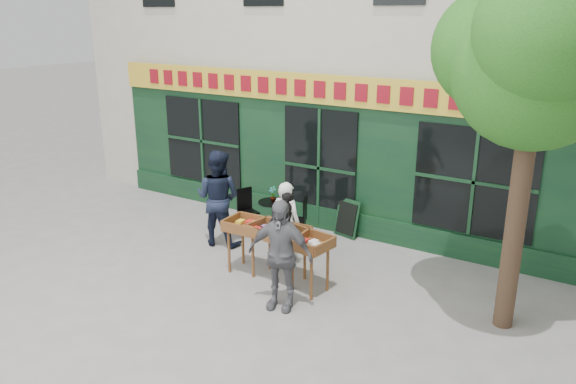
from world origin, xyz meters
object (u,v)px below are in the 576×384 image
object	(u,v)px
book_cart_center	(266,233)
book_cart_right	(289,240)
dog	(281,212)
man_left	(218,198)
bistro_table	(273,212)
woman	(286,223)
man_right	(280,255)

from	to	relation	value
book_cart_center	book_cart_right	size ratio (longest dim) A/B	0.97
dog	book_cart_right	distance (m)	0.49
dog	man_left	distance (m)	2.15
book_cart_right	bistro_table	distance (m)	2.22
woman	man_left	distance (m)	1.64
dog	bistro_table	bearing A→B (deg)	125.50
book_cart_right	dog	bearing A→B (deg)	-172.29
man_right	woman	bearing A→B (deg)	107.31
dog	man_left	size ratio (longest dim) A/B	0.31
dog	man_left	bearing A→B (deg)	156.86
book_cart_center	woman	world-z (taller)	woman
bistro_table	man_left	world-z (taller)	man_left
book_cart_right	bistro_table	size ratio (longest dim) A/B	2.07
book_cart_center	dog	xyz separation A→B (m)	(0.35, -0.05, 0.47)
bistro_table	book_cart_center	bearing A→B (deg)	-59.86
woman	bistro_table	xyz separation A→B (m)	(-0.93, 0.96, -0.25)
man_right	book_cart_right	bearing A→B (deg)	99.97
book_cart_right	bistro_table	world-z (taller)	book_cart_right
woman	man_right	world-z (taller)	man_right
book_cart_right	man_left	xyz separation A→B (m)	(-2.14, 0.76, 0.15)
woman	bistro_table	distance (m)	1.36
book_cart_center	book_cart_right	xyz separation A→B (m)	(0.51, -0.05, 0.00)
man_right	man_left	distance (m)	2.87
book_cart_center	dog	size ratio (longest dim) A/B	2.54
man_right	man_left	size ratio (longest dim) A/B	0.92
book_cart_center	woman	distance (m)	0.65
dog	man_right	distance (m)	0.96
man_left	woman	bearing A→B (deg)	166.96
book_cart_right	man_left	size ratio (longest dim) A/B	0.81
man_right	dog	bearing A→B (deg)	109.60
book_cart_right	man_left	distance (m)	2.28
book_cart_center	man_right	size ratio (longest dim) A/B	0.85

